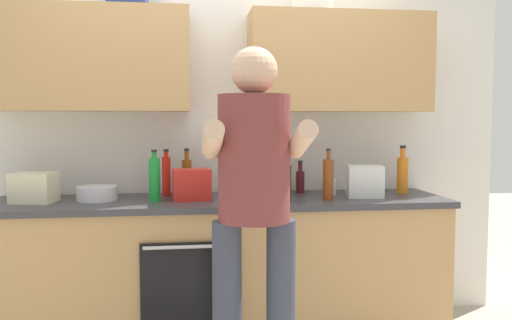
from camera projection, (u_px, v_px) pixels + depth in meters
back_wall_unit at (219, 104)px, 3.56m from camera, size 4.00×0.38×2.50m
counter at (223, 269)px, 3.37m from camera, size 2.84×0.67×0.90m
person_standing at (254, 198)px, 2.50m from camera, size 0.49×0.45×1.73m
bottle_vinegar at (328, 179)px, 3.28m from camera, size 0.07×0.07×0.32m
bottle_syrup at (187, 176)px, 3.50m from camera, size 0.06×0.06×0.31m
bottle_juice at (402, 174)px, 3.58m from camera, size 0.07×0.07×0.32m
bottle_hotsauce at (166, 175)px, 3.44m from camera, size 0.06×0.06×0.31m
bottle_water at (235, 188)px, 3.16m from camera, size 0.08×0.08×0.23m
bottle_soy at (285, 181)px, 3.21m from camera, size 0.08×0.08×0.31m
bottle_soda at (154, 179)px, 3.22m from camera, size 0.07×0.07×0.32m
bottle_wine at (300, 180)px, 3.59m from camera, size 0.06×0.06×0.22m
cup_coffee at (330, 187)px, 3.50m from camera, size 0.09×0.09×0.10m
cup_ceramic at (241, 187)px, 3.54m from camera, size 0.08×0.08×0.10m
mixing_bowl at (97, 193)px, 3.27m from camera, size 0.25×0.25×0.09m
knife_block at (274, 176)px, 3.52m from camera, size 0.10×0.14×0.31m
grocery_bag_produce at (365, 181)px, 3.40m from camera, size 0.24×0.18×0.20m
grocery_bag_crisps at (192, 184)px, 3.28m from camera, size 0.24×0.18×0.19m
grocery_bag_rice at (34, 188)px, 3.18m from camera, size 0.27×0.23×0.18m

